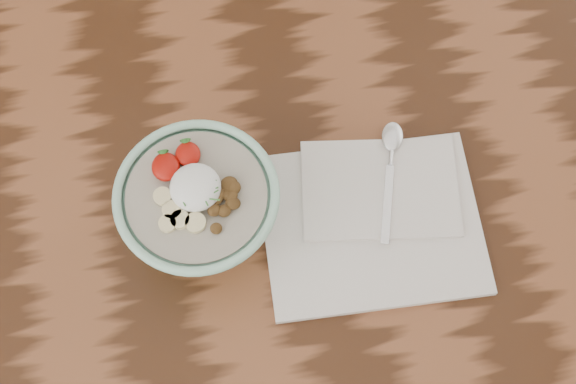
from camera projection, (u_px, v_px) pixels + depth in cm
name	position (u px, v px, depth cm)	size (l,w,h in cm)	color
table	(150.00, 218.00, 113.59)	(160.00, 90.00, 75.00)	#371C0D
breakfast_bowl	(200.00, 207.00, 97.10)	(19.65, 19.65, 13.41)	#9CD2B8
napkin	(373.00, 216.00, 103.01)	(29.16, 24.94, 1.70)	silver
spoon	(391.00, 153.00, 104.89)	(7.19, 16.89, 0.90)	silver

